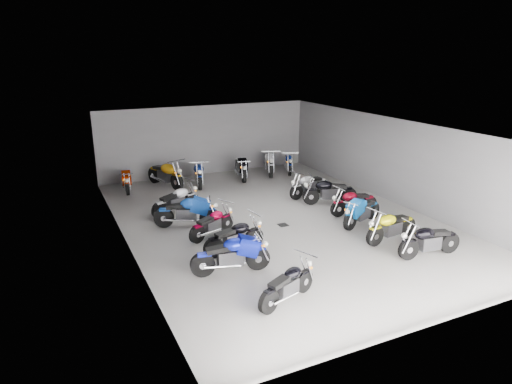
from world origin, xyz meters
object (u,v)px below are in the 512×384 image
(motorcycle_back_b, at_px, (166,174))
(motorcycle_back_c, at_px, (199,173))
(motorcycle_left_d, at_px, (213,223))
(motorcycle_back_f, at_px, (289,162))
(drain_grate, at_px, (283,225))
(motorcycle_right_d, at_px, (354,202))
(motorcycle_left_b, at_px, (232,255))
(motorcycle_right_e, at_px, (329,191))
(motorcycle_left_c, at_px, (235,237))
(motorcycle_left_e, at_px, (187,212))
(motorcycle_right_f, at_px, (309,185))
(motorcycle_right_c, at_px, (362,211))
(motorcycle_back_d, at_px, (241,168))
(motorcycle_right_b, at_px, (391,226))
(motorcycle_left_a, at_px, (288,284))
(motorcycle_back_e, at_px, (269,162))
(motorcycle_back_a, at_px, (126,180))
(motorcycle_right_a, at_px, (429,240))
(motorcycle_left_f, at_px, (176,201))

(motorcycle_back_b, bearing_deg, motorcycle_back_c, 143.51)
(motorcycle_left_d, xyz_separation_m, motorcycle_back_c, (1.45, 5.67, 0.08))
(motorcycle_left_d, xyz_separation_m, motorcycle_back_f, (6.04, 5.91, 0.04))
(drain_grate, bearing_deg, motorcycle_right_d, -2.51)
(motorcycle_left_b, xyz_separation_m, motorcycle_right_e, (5.49, 3.63, -0.01))
(motorcycle_left_c, bearing_deg, motorcycle_left_e, -173.29)
(motorcycle_left_e, height_order, motorcycle_right_e, motorcycle_left_e)
(motorcycle_right_f, bearing_deg, motorcycle_left_c, 114.57)
(motorcycle_right_c, xyz_separation_m, motorcycle_back_d, (-1.32, 7.03, 0.03))
(motorcycle_right_b, distance_m, motorcycle_back_f, 8.68)
(motorcycle_left_b, height_order, motorcycle_left_c, motorcycle_left_b)
(motorcycle_back_c, bearing_deg, motorcycle_left_e, 82.46)
(motorcycle_left_a, height_order, motorcycle_right_d, motorcycle_right_d)
(motorcycle_right_b, bearing_deg, drain_grate, 35.31)
(motorcycle_back_f, bearing_deg, drain_grate, 83.97)
(motorcycle_back_b, height_order, motorcycle_back_e, motorcycle_back_b)
(motorcycle_back_b, height_order, motorcycle_back_f, motorcycle_back_b)
(motorcycle_right_c, height_order, motorcycle_back_c, motorcycle_back_c)
(motorcycle_left_a, height_order, motorcycle_right_b, motorcycle_right_b)
(motorcycle_right_c, bearing_deg, motorcycle_right_e, -25.98)
(motorcycle_right_b, relative_size, motorcycle_right_e, 1.00)
(motorcycle_back_e, xyz_separation_m, motorcycle_back_f, (0.95, -0.19, -0.07))
(motorcycle_left_c, distance_m, motorcycle_back_d, 7.96)
(motorcycle_right_c, height_order, motorcycle_back_a, motorcycle_right_c)
(motorcycle_right_f, xyz_separation_m, motorcycle_back_b, (-4.79, 3.80, 0.08))
(motorcycle_left_e, distance_m, motorcycle_right_e, 5.55)
(motorcycle_left_a, distance_m, motorcycle_right_b, 4.89)
(motorcycle_right_a, height_order, motorcycle_right_e, motorcycle_right_e)
(motorcycle_right_b, height_order, motorcycle_back_b, motorcycle_back_b)
(motorcycle_left_a, xyz_separation_m, motorcycle_back_a, (-1.76, 10.57, 0.03))
(motorcycle_left_a, distance_m, motorcycle_right_e, 7.37)
(motorcycle_left_c, bearing_deg, motorcycle_left_a, -7.11)
(motorcycle_left_c, height_order, motorcycle_left_e, motorcycle_left_e)
(motorcycle_left_e, relative_size, motorcycle_back_b, 0.92)
(motorcycle_left_a, bearing_deg, motorcycle_right_f, 123.43)
(motorcycle_left_c, relative_size, motorcycle_left_e, 0.95)
(drain_grate, xyz_separation_m, motorcycle_back_d, (1.07, 5.95, 0.51))
(motorcycle_left_e, xyz_separation_m, motorcycle_back_a, (-1.08, 5.01, -0.04))
(motorcycle_left_b, bearing_deg, drain_grate, 140.56)
(motorcycle_left_d, height_order, motorcycle_back_b, motorcycle_back_b)
(motorcycle_left_d, relative_size, motorcycle_right_c, 0.89)
(motorcycle_left_a, xyz_separation_m, motorcycle_right_e, (4.87, 5.53, 0.06))
(motorcycle_left_e, xyz_separation_m, motorcycle_back_b, (0.56, 4.90, 0.04))
(motorcycle_left_b, xyz_separation_m, motorcycle_left_d, (0.40, 2.53, -0.07))
(motorcycle_right_b, relative_size, motorcycle_right_d, 1.05)
(motorcycle_back_c, bearing_deg, motorcycle_right_e, 143.89)
(motorcycle_left_f, bearing_deg, motorcycle_back_c, 126.94)
(motorcycle_left_f, height_order, motorcycle_back_e, motorcycle_back_e)
(motorcycle_left_c, xyz_separation_m, motorcycle_left_d, (-0.18, 1.37, -0.03))
(motorcycle_back_b, bearing_deg, motorcycle_left_e, 62.07)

